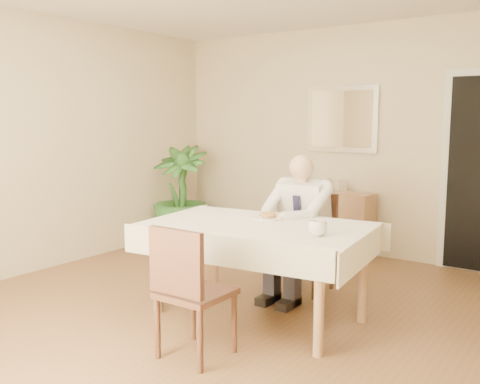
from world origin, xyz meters
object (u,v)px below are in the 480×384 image
Objects in this scene: chair_far at (310,236)px; seated_man at (295,219)px; chair_near at (188,286)px; coffee_mug at (318,228)px; sideboard at (334,223)px; dining_table at (258,234)px; potted_palm at (180,194)px.

seated_man is (0.00, -0.29, 0.20)m from chair_far.
chair_near is 0.98m from coffee_mug.
coffee_mug is (0.58, -1.00, 0.31)m from chair_far.
sideboard is (-0.37, 1.59, -0.33)m from seated_man.
sideboard is (-0.95, 2.30, -0.44)m from coffee_mug.
seated_man is (-0.05, 1.49, 0.19)m from chair_near.
dining_table is 2.07× the size of chair_far.
dining_table is 2.23m from sideboard.
potted_palm is at bearing -158.63° from sideboard.
potted_palm is (-2.22, 1.02, -0.08)m from seated_man.
potted_palm reaches higher than coffee_mug.
dining_table is at bearing -93.59° from chair_far.
chair_near is 0.97× the size of sideboard.
chair_near is at bearing -77.85° from sideboard.
potted_palm reaches higher than chair_near.
coffee_mug is at bearing 55.75° from chair_near.
seated_man is 1.02× the size of potted_palm.
chair_far is at bearing -18.27° from potted_palm.
seated_man is 1.66m from sideboard.
chair_far is at bearing 91.70° from chair_near.
dining_table is at bearing -35.98° from potted_palm.
dining_table is 2.74m from potted_palm.
potted_palm is (-1.85, -0.57, 0.25)m from sideboard.
coffee_mug reaches higher than dining_table.
potted_palm is (-2.22, 1.61, -0.06)m from dining_table.
seated_man is at bearing -93.59° from chair_far.
sideboard is at bearing 17.07° from potted_palm.
seated_man is at bearing -24.65° from potted_palm.
potted_palm reaches higher than sideboard.
chair_near is 0.71× the size of seated_man.
sideboard is at bearing 103.27° from seated_man.
chair_far is 0.71× the size of seated_man.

